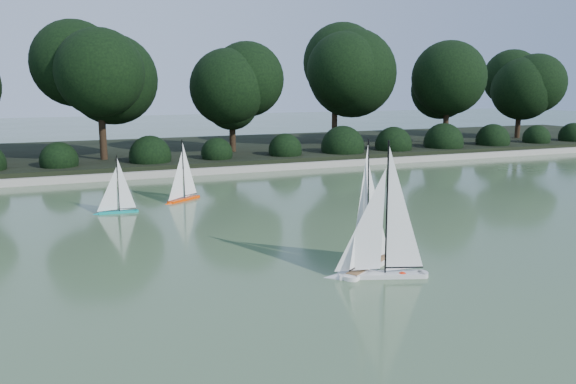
{
  "coord_description": "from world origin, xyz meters",
  "views": [
    {
      "loc": [
        -4.08,
        -5.98,
        2.43
      ],
      "look_at": [
        -0.72,
        2.37,
        0.7
      ],
      "focal_mm": 35.0,
      "sensor_mm": 36.0,
      "label": 1
    }
  ],
  "objects_px": {
    "sailboat_white_a": "(373,255)",
    "sailboat_white_b": "(373,246)",
    "sailboat_teal": "(114,204)",
    "race_buoy": "(402,277)",
    "sailboat_orange": "(181,191)"
  },
  "relations": [
    {
      "from": "sailboat_white_a",
      "to": "sailboat_white_b",
      "type": "bearing_deg",
      "value": 60.42
    },
    {
      "from": "sailboat_white_b",
      "to": "sailboat_teal",
      "type": "height_order",
      "value": "sailboat_white_b"
    },
    {
      "from": "sailboat_white_b",
      "to": "sailboat_teal",
      "type": "bearing_deg",
      "value": 122.43
    },
    {
      "from": "sailboat_white_b",
      "to": "sailboat_orange",
      "type": "relative_size",
      "value": 1.35
    },
    {
      "from": "sailboat_orange",
      "to": "race_buoy",
      "type": "bearing_deg",
      "value": -74.09
    },
    {
      "from": "sailboat_white_a",
      "to": "sailboat_teal",
      "type": "distance_m",
      "value": 5.72
    },
    {
      "from": "sailboat_white_a",
      "to": "race_buoy",
      "type": "height_order",
      "value": "sailboat_white_a"
    },
    {
      "from": "sailboat_white_b",
      "to": "sailboat_teal",
      "type": "xyz_separation_m",
      "value": [
        -2.96,
        4.65,
        -0.1
      ]
    },
    {
      "from": "sailboat_teal",
      "to": "race_buoy",
      "type": "bearing_deg",
      "value": -59.13
    },
    {
      "from": "sailboat_white_a",
      "to": "sailboat_orange",
      "type": "bearing_deg",
      "value": 103.11
    },
    {
      "from": "sailboat_white_a",
      "to": "sailboat_orange",
      "type": "distance_m",
      "value": 5.84
    },
    {
      "from": "sailboat_white_a",
      "to": "sailboat_teal",
      "type": "xyz_separation_m",
      "value": [
        -2.75,
        5.02,
        -0.11
      ]
    },
    {
      "from": "sailboat_white_b",
      "to": "sailboat_white_a",
      "type": "bearing_deg",
      "value": -119.58
    },
    {
      "from": "sailboat_white_b",
      "to": "race_buoy",
      "type": "height_order",
      "value": "sailboat_white_b"
    },
    {
      "from": "race_buoy",
      "to": "sailboat_orange",
      "type": "bearing_deg",
      "value": 105.91
    }
  ]
}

